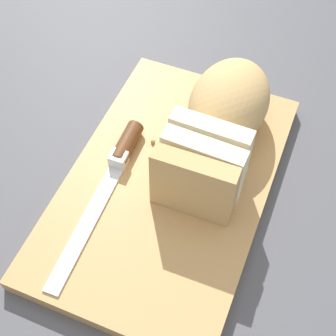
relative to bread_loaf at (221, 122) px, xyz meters
name	(u,v)px	position (x,y,z in m)	size (l,w,h in m)	color
ground_plane	(168,190)	(0.08, -0.04, -0.07)	(3.00, 3.00, 0.00)	#4C4C51
cutting_board	(168,186)	(0.08, -0.04, -0.06)	(0.40, 0.25, 0.02)	tan
bread_loaf	(221,122)	(0.00, 0.00, 0.00)	(0.23, 0.11, 0.09)	tan
bread_knife	(118,162)	(0.09, -0.11, -0.04)	(0.25, 0.03, 0.02)	silver
crumb_near_knife	(174,149)	(0.03, -0.05, -0.04)	(0.01, 0.01, 0.01)	#A8753D
crumb_near_loaf	(153,142)	(0.03, -0.08, -0.04)	(0.01, 0.01, 0.01)	#A8753D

